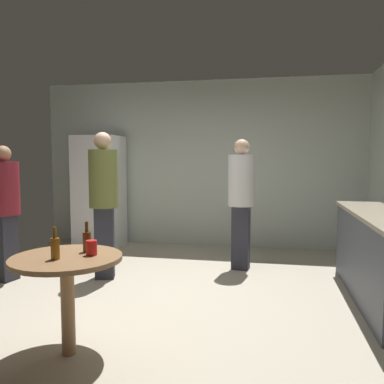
% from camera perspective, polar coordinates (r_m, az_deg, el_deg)
% --- Properties ---
extents(ground_plane, '(5.20, 5.20, 0.10)m').
position_cam_1_polar(ground_plane, '(4.24, -5.16, -15.75)').
color(ground_plane, '#B2A893').
extents(wall_back, '(5.32, 0.06, 2.70)m').
position_cam_1_polar(wall_back, '(6.53, 1.21, 4.08)').
color(wall_back, beige).
rests_on(wall_back, ground_plane).
extents(refrigerator, '(0.70, 0.68, 1.80)m').
position_cam_1_polar(refrigerator, '(6.61, -13.19, 0.06)').
color(refrigerator, white).
rests_on(refrigerator, ground_plane).
extents(foreground_table, '(0.80, 0.80, 0.73)m').
position_cam_1_polar(foreground_table, '(3.07, -17.60, -10.72)').
color(foreground_table, olive).
rests_on(foreground_table, ground_plane).
extents(beer_bottle_amber, '(0.06, 0.06, 0.23)m').
position_cam_1_polar(beer_bottle_amber, '(2.96, -19.13, -7.57)').
color(beer_bottle_amber, '#8C5919').
rests_on(beer_bottle_amber, foreground_table).
extents(beer_bottle_brown, '(0.06, 0.06, 0.23)m').
position_cam_1_polar(beer_bottle_brown, '(3.12, -14.91, -6.82)').
color(beer_bottle_brown, '#593314').
rests_on(beer_bottle_brown, foreground_table).
extents(plastic_cup_red, '(0.08, 0.08, 0.11)m').
position_cam_1_polar(plastic_cup_red, '(3.01, -14.29, -7.79)').
color(plastic_cup_red, red).
rests_on(plastic_cup_red, foreground_table).
extents(person_in_white_shirt, '(0.38, 0.38, 1.69)m').
position_cam_1_polar(person_in_white_shirt, '(5.12, 7.12, -0.26)').
color(person_in_white_shirt, '#2D2D38').
rests_on(person_in_white_shirt, ground_plane).
extents(person_in_maroon_shirt, '(0.41, 0.41, 1.59)m').
position_cam_1_polar(person_in_maroon_shirt, '(5.11, -25.39, -1.40)').
color(person_in_maroon_shirt, '#2D2D38').
rests_on(person_in_maroon_shirt, ground_plane).
extents(person_in_olive_shirt, '(0.42, 0.42, 1.75)m').
position_cam_1_polar(person_in_olive_shirt, '(4.80, -12.63, -0.19)').
color(person_in_olive_shirt, '#2D2D38').
rests_on(person_in_olive_shirt, ground_plane).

